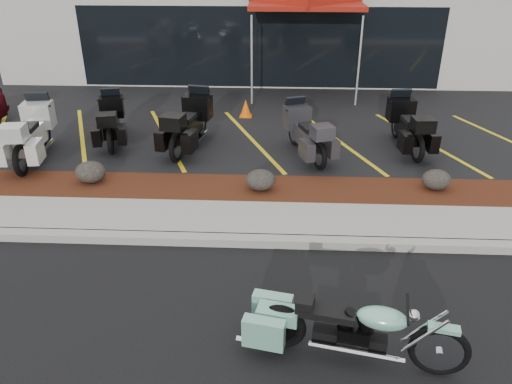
{
  "coord_description": "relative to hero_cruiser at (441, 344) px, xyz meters",
  "views": [
    {
      "loc": [
        0.69,
        -6.35,
        4.7
      ],
      "look_at": [
        0.33,
        1.2,
        0.86
      ],
      "focal_mm": 35.0,
      "sensor_mm": 36.0,
      "label": 1
    }
  ],
  "objects": [
    {
      "name": "ground",
      "position": [
        -2.64,
        1.86,
        -0.47
      ],
      "size": [
        90.0,
        90.0,
        0.0
      ],
      "primitive_type": "plane",
      "color": "black",
      "rests_on": "ground"
    },
    {
      "name": "curb",
      "position": [
        -2.64,
        2.76,
        -0.4
      ],
      "size": [
        24.0,
        0.25,
        0.15
      ],
      "primitive_type": "cube",
      "color": "gray",
      "rests_on": "ground"
    },
    {
      "name": "sidewalk",
      "position": [
        -2.64,
        3.46,
        -0.4
      ],
      "size": [
        24.0,
        1.2,
        0.15
      ],
      "primitive_type": "cube",
      "color": "gray",
      "rests_on": "ground"
    },
    {
      "name": "mulch_bed",
      "position": [
        -2.64,
        4.66,
        -0.39
      ],
      "size": [
        24.0,
        1.2,
        0.16
      ],
      "primitive_type": "cube",
      "color": "#38150C",
      "rests_on": "ground"
    },
    {
      "name": "upper_lot",
      "position": [
        -2.64,
        10.06,
        -0.4
      ],
      "size": [
        26.0,
        9.6,
        0.15
      ],
      "primitive_type": "cube",
      "color": "black",
      "rests_on": "ground"
    },
    {
      "name": "dealership_building",
      "position": [
        -2.64,
        16.33,
        1.53
      ],
      "size": [
        18.0,
        8.16,
        4.0
      ],
      "color": "#ACA79B",
      "rests_on": "ground"
    },
    {
      "name": "boulder_left",
      "position": [
        -5.84,
        4.77,
        -0.09
      ],
      "size": [
        0.63,
        0.53,
        0.45
      ],
      "primitive_type": "ellipsoid",
      "color": "black",
      "rests_on": "mulch_bed"
    },
    {
      "name": "boulder_mid",
      "position": [
        -2.29,
        4.57,
        -0.1
      ],
      "size": [
        0.6,
        0.5,
        0.43
      ],
      "primitive_type": "ellipsoid",
      "color": "black",
      "rests_on": "mulch_bed"
    },
    {
      "name": "boulder_right",
      "position": [
        1.26,
        4.78,
        -0.11
      ],
      "size": [
        0.58,
        0.48,
        0.41
      ],
      "primitive_type": "ellipsoid",
      "color": "black",
      "rests_on": "mulch_bed"
    },
    {
      "name": "hero_cruiser",
      "position": [
        0.0,
        0.0,
        0.0
      ],
      "size": [
        2.78,
        1.21,
        0.95
      ],
      "primitive_type": null,
      "rotation": [
        0.0,
        0.0,
        -0.2
      ],
      "color": "#7ABEA2",
      "rests_on": "ground"
    },
    {
      "name": "touring_white",
      "position": [
        -7.65,
        6.72,
        0.36
      ],
      "size": [
        1.21,
        2.46,
        1.37
      ],
      "primitive_type": null,
      "rotation": [
        0.0,
        0.0,
        1.71
      ],
      "color": "beige",
      "rests_on": "upper_lot"
    },
    {
      "name": "touring_black_front",
      "position": [
        -6.24,
        7.76,
        0.28
      ],
      "size": [
        1.26,
        2.2,
        1.2
      ],
      "primitive_type": null,
      "rotation": [
        0.0,
        0.0,
        1.81
      ],
      "color": "black",
      "rests_on": "upper_lot"
    },
    {
      "name": "touring_black_mid",
      "position": [
        -3.95,
        7.57,
        0.35
      ],
      "size": [
        1.29,
        2.44,
        1.35
      ],
      "primitive_type": null,
      "rotation": [
        0.0,
        0.0,
        1.39
      ],
      "color": "black",
      "rests_on": "upper_lot"
    },
    {
      "name": "touring_grey",
      "position": [
        -1.56,
        7.11,
        0.29
      ],
      "size": [
        1.47,
        2.26,
        1.23
      ],
      "primitive_type": null,
      "rotation": [
        0.0,
        0.0,
        1.92
      ],
      "color": "#2C2B30",
      "rests_on": "upper_lot"
    },
    {
      "name": "touring_black_rear",
      "position": [
        1.06,
        7.73,
        0.31
      ],
      "size": [
        1.04,
        2.26,
        1.28
      ],
      "primitive_type": null,
      "rotation": [
        0.0,
        0.0,
        1.66
      ],
      "color": "black",
      "rests_on": "upper_lot"
    },
    {
      "name": "traffic_cone",
      "position": [
        -2.9,
        9.28,
        -0.08
      ],
      "size": [
        0.33,
        0.33,
        0.49
      ],
      "primitive_type": "cone",
      "rotation": [
        0.0,
        0.0,
        0.02
      ],
      "color": "#EA5E07",
      "rests_on": "upper_lot"
    }
  ]
}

